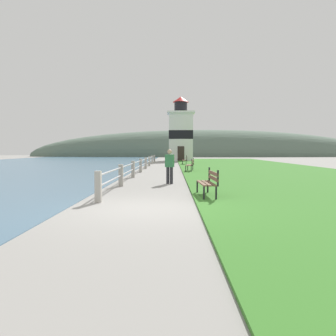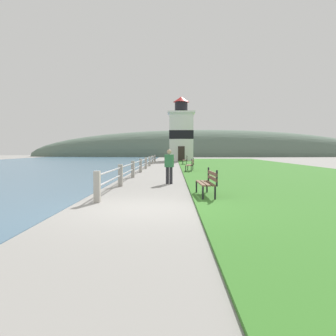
# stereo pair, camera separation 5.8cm
# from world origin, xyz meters

# --- Properties ---
(ground_plane) EXTENTS (160.00, 160.00, 0.00)m
(ground_plane) POSITION_xyz_m (0.00, 0.00, 0.00)
(ground_plane) COLOR gray
(grass_verge) EXTENTS (12.00, 54.12, 0.06)m
(grass_verge) POSITION_xyz_m (7.48, 18.04, 0.03)
(grass_verge) COLOR #387528
(grass_verge) RESTS_ON ground_plane
(seawall_railing) EXTENTS (0.18, 29.85, 0.93)m
(seawall_railing) POSITION_xyz_m (-1.38, 15.83, 0.54)
(seawall_railing) COLOR #A8A399
(seawall_railing) RESTS_ON ground_plane
(park_bench_near) EXTENTS (0.56, 1.67, 0.94)m
(park_bench_near) POSITION_xyz_m (1.99, 2.06, 0.54)
(park_bench_near) COLOR brown
(park_bench_near) RESTS_ON ground_plane
(park_bench_midway) EXTENTS (0.69, 1.79, 0.94)m
(park_bench_midway) POSITION_xyz_m (2.08, 14.31, 0.54)
(park_bench_midway) COLOR brown
(park_bench_midway) RESTS_ON ground_plane
(park_bench_far) EXTENTS (0.55, 1.92, 0.94)m
(park_bench_far) POSITION_xyz_m (2.11, 24.99, 0.54)
(park_bench_far) COLOR brown
(park_bench_far) RESTS_ON ground_plane
(lighthouse) EXTENTS (3.72, 3.72, 8.86)m
(lighthouse) POSITION_xyz_m (1.93, 37.16, 3.82)
(lighthouse) COLOR white
(lighthouse) RESTS_ON ground_plane
(person_strolling) EXTENTS (0.43, 0.31, 1.56)m
(person_strolling) POSITION_xyz_m (0.68, 6.26, 0.85)
(person_strolling) COLOR #28282D
(person_strolling) RESTS_ON ground_plane
(distant_hillside) EXTENTS (80.00, 16.00, 12.00)m
(distant_hillside) POSITION_xyz_m (8.00, 66.08, 0.00)
(distant_hillside) COLOR #566B5B
(distant_hillside) RESTS_ON ground_plane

